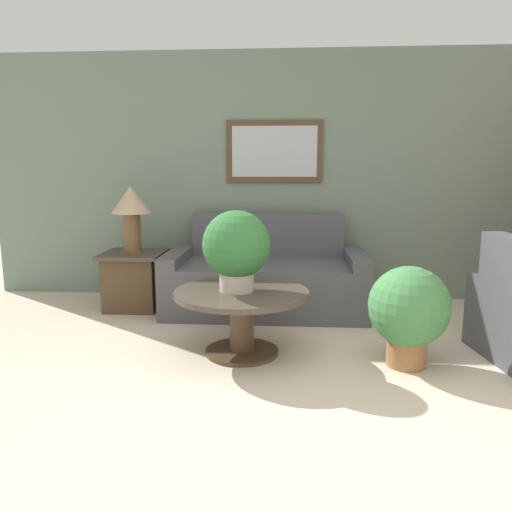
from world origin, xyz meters
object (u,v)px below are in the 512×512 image
couch_main (266,280)px  potted_plant_floor (409,310)px  table_lamp (131,208)px  coffee_table (242,308)px  side_table (134,280)px  potted_plant_on_table (236,247)px

couch_main → potted_plant_floor: 1.74m
table_lamp → coffee_table: bearing=-44.3°
side_table → potted_plant_floor: (2.41, -1.32, 0.12)m
side_table → couch_main: bearing=1.3°
couch_main → table_lamp: (-1.32, -0.03, 0.71)m
coffee_table → potted_plant_on_table: bearing=-155.3°
table_lamp → potted_plant_on_table: bearing=-45.5°
table_lamp → potted_plant_on_table: 1.68m
coffee_table → table_lamp: table_lamp is taller
side_table → potted_plant_on_table: bearing=-45.5°
side_table → table_lamp: bearing=180.0°
coffee_table → potted_plant_on_table: 0.47m
coffee_table → potted_plant_on_table: (-0.04, -0.02, 0.47)m
coffee_table → potted_plant_floor: size_ratio=1.40×
table_lamp → potted_plant_on_table: size_ratio=1.09×
side_table → potted_plant_on_table: potted_plant_on_table is taller
couch_main → potted_plant_floor: (1.08, -1.35, 0.11)m
coffee_table → table_lamp: 1.81m
couch_main → coffee_table: bearing=-95.6°
potted_plant_on_table → couch_main: bearing=82.8°
coffee_table → side_table: size_ratio=1.70×
coffee_table → potted_plant_floor: (1.20, -0.15, 0.05)m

